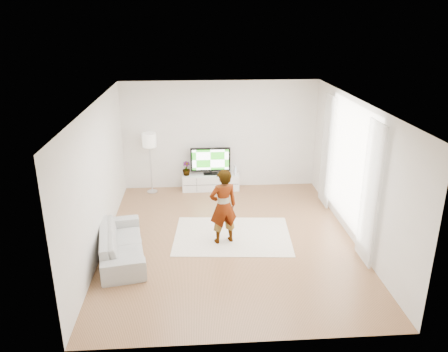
{
  "coord_description": "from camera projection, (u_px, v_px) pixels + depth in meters",
  "views": [
    {
      "loc": [
        -0.66,
        -7.89,
        4.3
      ],
      "look_at": [
        -0.08,
        0.4,
        1.24
      ],
      "focal_mm": 35.0,
      "sensor_mm": 36.0,
      "label": 1
    }
  ],
  "objects": [
    {
      "name": "wall_back",
      "position": [
        220.0,
        135.0,
        11.24
      ],
      "size": [
        5.0,
        0.02,
        2.8
      ],
      "primitive_type": "cube",
      "color": "white",
      "rests_on": "floor"
    },
    {
      "name": "curtain_near",
      "position": [
        370.0,
        194.0,
        7.67
      ],
      "size": [
        0.04,
        0.7,
        2.6
      ],
      "primitive_type": "cube",
      "color": "white",
      "rests_on": "floor"
    },
    {
      "name": "window",
      "position": [
        350.0,
        165.0,
        8.86
      ],
      "size": [
        0.01,
        2.6,
        2.5
      ],
      "primitive_type": "cube",
      "color": "white",
      "rests_on": "wall_right"
    },
    {
      "name": "game_console",
      "position": [
        235.0,
        170.0,
        11.35
      ],
      "size": [
        0.07,
        0.17,
        0.23
      ],
      "rotation": [
        0.0,
        0.0,
        0.08
      ],
      "color": "white",
      "rests_on": "media_console"
    },
    {
      "name": "rug",
      "position": [
        232.0,
        236.0,
        9.05
      ],
      "size": [
        2.51,
        1.9,
        0.01
      ],
      "primitive_type": "cube",
      "rotation": [
        0.0,
        0.0,
        -0.08
      ],
      "color": "white",
      "rests_on": "floor"
    },
    {
      "name": "media_console",
      "position": [
        211.0,
        182.0,
        11.42
      ],
      "size": [
        1.47,
        0.42,
        0.41
      ],
      "color": "white",
      "rests_on": "floor"
    },
    {
      "name": "potted_plant",
      "position": [
        186.0,
        168.0,
        11.24
      ],
      "size": [
        0.26,
        0.26,
        0.36
      ],
      "primitive_type": "imported",
      "rotation": [
        0.0,
        0.0,
        0.36
      ],
      "color": "#3F7238",
      "rests_on": "media_console"
    },
    {
      "name": "sofa",
      "position": [
        122.0,
        243.0,
        8.18
      ],
      "size": [
        1.11,
        2.06,
        0.57
      ],
      "primitive_type": "imported",
      "rotation": [
        0.0,
        0.0,
        1.75
      ],
      "color": "#B1B2AD",
      "rests_on": "floor"
    },
    {
      "name": "wall_right",
      "position": [
        356.0,
        172.0,
        8.6
      ],
      "size": [
        0.02,
        6.0,
        2.8
      ],
      "primitive_type": "cube",
      "color": "white",
      "rests_on": "floor"
    },
    {
      "name": "floor_lamp",
      "position": [
        149.0,
        143.0,
        10.87
      ],
      "size": [
        0.35,
        0.35,
        1.56
      ],
      "color": "silver",
      "rests_on": "floor"
    },
    {
      "name": "ceiling",
      "position": [
        230.0,
        103.0,
        7.95
      ],
      "size": [
        6.0,
        6.0,
        0.0
      ],
      "primitive_type": "plane",
      "color": "white",
      "rests_on": "wall_back"
    },
    {
      "name": "television",
      "position": [
        210.0,
        160.0,
        11.24
      ],
      "size": [
        1.03,
        0.2,
        0.72
      ],
      "color": "black",
      "rests_on": "media_console"
    },
    {
      "name": "player",
      "position": [
        223.0,
        206.0,
        8.55
      ],
      "size": [
        0.64,
        0.51,
        1.54
      ],
      "primitive_type": "imported",
      "rotation": [
        0.0,
        0.0,
        3.42
      ],
      "color": "#334772",
      "rests_on": "rug"
    },
    {
      "name": "floor",
      "position": [
        229.0,
        239.0,
        8.92
      ],
      "size": [
        6.0,
        6.0,
        0.0
      ],
      "primitive_type": "plane",
      "color": "#A6734B",
      "rests_on": "ground"
    },
    {
      "name": "curtain_far",
      "position": [
        327.0,
        151.0,
        10.11
      ],
      "size": [
        0.04,
        0.7,
        2.6
      ],
      "primitive_type": "cube",
      "color": "white",
      "rests_on": "floor"
    },
    {
      "name": "wall_front",
      "position": [
        249.0,
        255.0,
        5.62
      ],
      "size": [
        5.0,
        0.02,
        2.8
      ],
      "primitive_type": "cube",
      "color": "white",
      "rests_on": "floor"
    },
    {
      "name": "wall_left",
      "position": [
        98.0,
        178.0,
        8.27
      ],
      "size": [
        0.02,
        6.0,
        2.8
      ],
      "primitive_type": "cube",
      "color": "white",
      "rests_on": "floor"
    }
  ]
}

